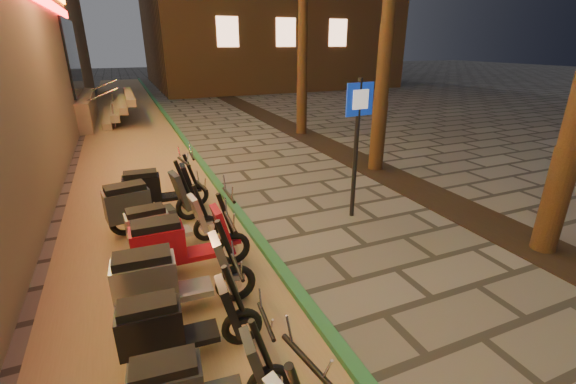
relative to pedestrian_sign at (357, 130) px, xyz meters
name	(u,v)px	position (x,y,z in m)	size (l,w,h in m)	color
parking_strip	(140,165)	(-3.88, 5.47, -1.80)	(3.40, 60.00, 0.01)	#8C7251
green_curb	(198,158)	(-2.18, 5.47, -1.76)	(0.18, 60.00, 0.10)	#235E38
planting_strip	(423,192)	(2.32, 0.47, -1.80)	(1.20, 40.00, 0.02)	black
pedestrian_sign	(357,130)	(0.00, 0.00, 0.00)	(0.61, 0.12, 2.79)	black
scooter_6	(174,325)	(-3.94, -2.59, -1.32)	(1.59, 0.56, 1.12)	black
scooter_7	(169,279)	(-3.89, -1.76, -1.25)	(1.82, 0.64, 1.28)	black
scooter_8	(177,244)	(-3.65, -0.85, -1.25)	(1.80, 0.63, 1.27)	black
scooter_9	(163,225)	(-3.77, 0.03, -1.32)	(1.60, 0.60, 1.12)	black
scooter_10	(143,203)	(-4.01, 0.98, -1.24)	(1.85, 0.79, 1.30)	black
scooter_11	(156,189)	(-3.71, 1.80, -1.28)	(1.73, 0.60, 1.22)	black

